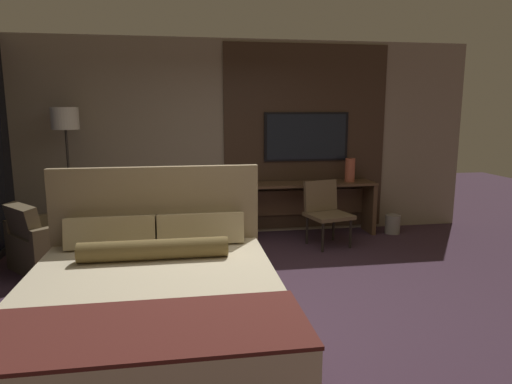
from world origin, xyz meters
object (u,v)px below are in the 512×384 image
(bed, at_px, (153,310))
(vase_tall, at_px, (350,170))
(tv, at_px, (306,137))
(waste_bin, at_px, (393,224))
(armchair_by_window, at_px, (49,245))
(desk_chair, at_px, (325,208))
(desk, at_px, (308,199))
(floor_lamp, at_px, (66,130))

(bed, distance_m, vase_tall, 4.09)
(tv, relative_size, waste_bin, 4.51)
(tv, xyz_separation_m, armchair_by_window, (-3.37, -1.14, -1.15))
(desk_chair, distance_m, waste_bin, 1.28)
(desk, relative_size, vase_tall, 5.62)
(floor_lamp, distance_m, waste_bin, 4.74)
(bed, relative_size, tv, 1.77)
(bed, height_order, armchair_by_window, bed)
(tv, relative_size, vase_tall, 3.69)
(desk, relative_size, waste_bin, 6.88)
(bed, xyz_separation_m, desk_chair, (2.15, 2.53, 0.16))
(tv, height_order, waste_bin, tv)
(tv, bearing_deg, floor_lamp, -173.83)
(waste_bin, bearing_deg, armchair_by_window, -170.35)
(desk, distance_m, vase_tall, 0.74)
(armchair_by_window, bearing_deg, desk, -114.54)
(armchair_by_window, relative_size, floor_lamp, 0.56)
(bed, xyz_separation_m, waste_bin, (3.32, 2.89, -0.21))
(desk, relative_size, armchair_by_window, 1.86)
(bed, height_order, vase_tall, bed)
(armchair_by_window, bearing_deg, floor_lamp, -47.50)
(bed, distance_m, floor_lamp, 3.36)
(desk_chair, height_order, waste_bin, desk_chair)
(bed, xyz_separation_m, tv, (2.07, 3.25, 1.08))
(floor_lamp, bearing_deg, desk_chair, -6.25)
(tv, distance_m, armchair_by_window, 3.74)
(desk_chair, xyz_separation_m, vase_tall, (0.53, 0.51, 0.44))
(tv, distance_m, waste_bin, 1.83)
(desk, xyz_separation_m, desk_chair, (0.08, -0.54, -0.02))
(bed, relative_size, desk, 1.16)
(tv, distance_m, desk_chair, 1.17)
(vase_tall, bearing_deg, floor_lamp, -177.94)
(armchair_by_window, bearing_deg, vase_tall, -117.37)
(armchair_by_window, height_order, vase_tall, vase_tall)
(desk, height_order, waste_bin, desk)
(tv, relative_size, desk_chair, 1.46)
(desk, bearing_deg, vase_tall, -3.31)
(armchair_by_window, distance_m, waste_bin, 4.69)
(desk, distance_m, armchair_by_window, 3.51)
(bed, height_order, waste_bin, bed)
(vase_tall, bearing_deg, waste_bin, -12.55)
(desk_chair, height_order, floor_lamp, floor_lamp)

